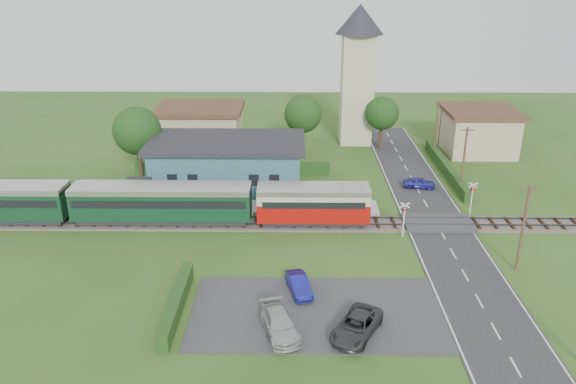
{
  "coord_description": "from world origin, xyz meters",
  "views": [
    {
      "loc": [
        -3.03,
        -44.28,
        21.85
      ],
      "look_at": [
        -3.61,
        4.0,
        2.39
      ],
      "focal_mm": 35.0,
      "sensor_mm": 36.0,
      "label": 1
    }
  ],
  "objects_px": {
    "train": "(127,202)",
    "house_east": "(478,130)",
    "car_park_silver": "(279,324)",
    "station_building": "(228,164)",
    "car_on_road": "(419,183)",
    "car_park_dark": "(357,326)",
    "pedestrian_far": "(167,200)",
    "equipment_hut": "(138,193)",
    "pedestrian_near": "(280,201)",
    "church_tower": "(358,65)",
    "car_park_blue": "(299,285)",
    "crossing_signal_near": "(404,214)",
    "crossing_signal_far": "(472,194)",
    "house_west": "(201,127)"
  },
  "relations": [
    {
      "from": "car_on_road",
      "to": "car_park_blue",
      "type": "relative_size",
      "value": 0.92
    },
    {
      "from": "station_building",
      "to": "car_park_silver",
      "type": "bearing_deg",
      "value": -76.57
    },
    {
      "from": "station_building",
      "to": "train",
      "type": "distance_m",
      "value": 12.12
    },
    {
      "from": "equipment_hut",
      "to": "pedestrian_near",
      "type": "relative_size",
      "value": 1.57
    },
    {
      "from": "house_east",
      "to": "car_park_silver",
      "type": "bearing_deg",
      "value": -121.97
    },
    {
      "from": "station_building",
      "to": "crossing_signal_far",
      "type": "bearing_deg",
      "value": -15.63
    },
    {
      "from": "car_park_silver",
      "to": "car_on_road",
      "type": "bearing_deg",
      "value": 44.72
    },
    {
      "from": "car_park_silver",
      "to": "crossing_signal_far",
      "type": "bearing_deg",
      "value": 30.57
    },
    {
      "from": "station_building",
      "to": "church_tower",
      "type": "bearing_deg",
      "value": 48.59
    },
    {
      "from": "house_east",
      "to": "car_park_dark",
      "type": "height_order",
      "value": "house_east"
    },
    {
      "from": "car_park_dark",
      "to": "pedestrian_far",
      "type": "height_order",
      "value": "pedestrian_far"
    },
    {
      "from": "car_park_dark",
      "to": "pedestrian_near",
      "type": "bearing_deg",
      "value": 133.64
    },
    {
      "from": "equipment_hut",
      "to": "car_on_road",
      "type": "relative_size",
      "value": 0.76
    },
    {
      "from": "crossing_signal_far",
      "to": "pedestrian_near",
      "type": "bearing_deg",
      "value": 179.98
    },
    {
      "from": "pedestrian_far",
      "to": "train",
      "type": "bearing_deg",
      "value": 104.22
    },
    {
      "from": "car_park_silver",
      "to": "station_building",
      "type": "bearing_deg",
      "value": 87.09
    },
    {
      "from": "car_park_silver",
      "to": "pedestrian_far",
      "type": "relative_size",
      "value": 2.46
    },
    {
      "from": "pedestrian_near",
      "to": "church_tower",
      "type": "bearing_deg",
      "value": -101.14
    },
    {
      "from": "pedestrian_far",
      "to": "car_park_dark",
      "type": "bearing_deg",
      "value": -164.08
    },
    {
      "from": "pedestrian_far",
      "to": "car_park_blue",
      "type": "bearing_deg",
      "value": -162.64
    },
    {
      "from": "train",
      "to": "house_east",
      "type": "distance_m",
      "value": 44.0
    },
    {
      "from": "train",
      "to": "crossing_signal_near",
      "type": "bearing_deg",
      "value": -5.61
    },
    {
      "from": "equipment_hut",
      "to": "house_west",
      "type": "xyz_separation_m",
      "value": [
        3.0,
        19.8,
        1.04
      ]
    },
    {
      "from": "car_park_blue",
      "to": "pedestrian_near",
      "type": "distance_m",
      "value": 14.01
    },
    {
      "from": "house_west",
      "to": "house_east",
      "type": "xyz_separation_m",
      "value": [
        35.0,
        -1.0,
        0.0
      ]
    },
    {
      "from": "house_west",
      "to": "car_park_blue",
      "type": "bearing_deg",
      "value": -70.34
    },
    {
      "from": "pedestrian_far",
      "to": "car_park_silver",
      "type": "bearing_deg",
      "value": -173.7
    },
    {
      "from": "station_building",
      "to": "car_on_road",
      "type": "height_order",
      "value": "station_building"
    },
    {
      "from": "car_on_road",
      "to": "car_park_blue",
      "type": "height_order",
      "value": "car_park_blue"
    },
    {
      "from": "house_east",
      "to": "pedestrian_far",
      "type": "bearing_deg",
      "value": -150.82
    },
    {
      "from": "car_park_dark",
      "to": "pedestrian_far",
      "type": "xyz_separation_m",
      "value": [
        -16.05,
        18.91,
        0.65
      ]
    },
    {
      "from": "train",
      "to": "church_tower",
      "type": "distance_m",
      "value": 35.7
    },
    {
      "from": "equipment_hut",
      "to": "station_building",
      "type": "height_order",
      "value": "station_building"
    },
    {
      "from": "station_building",
      "to": "house_east",
      "type": "xyz_separation_m",
      "value": [
        30.0,
        13.01,
        0.1
      ]
    },
    {
      "from": "car_park_blue",
      "to": "car_park_silver",
      "type": "relative_size",
      "value": 0.79
    },
    {
      "from": "crossing_signal_near",
      "to": "station_building",
      "type": "bearing_deg",
      "value": 145.19
    },
    {
      "from": "station_building",
      "to": "pedestrian_far",
      "type": "distance_m",
      "value": 8.43
    },
    {
      "from": "pedestrian_far",
      "to": "house_west",
      "type": "bearing_deg",
      "value": -24.67
    },
    {
      "from": "equipment_hut",
      "to": "church_tower",
      "type": "relative_size",
      "value": 0.14
    },
    {
      "from": "crossing_signal_near",
      "to": "car_on_road",
      "type": "xyz_separation_m",
      "value": [
        3.78,
        11.59,
        -1.52
      ]
    },
    {
      "from": "church_tower",
      "to": "crossing_signal_near",
      "type": "bearing_deg",
      "value": -87.18
    },
    {
      "from": "house_east",
      "to": "car_park_silver",
      "type": "xyz_separation_m",
      "value": [
        -23.94,
        -38.36,
        -2.05
      ]
    },
    {
      "from": "station_building",
      "to": "pedestrian_far",
      "type": "bearing_deg",
      "value": -127.7
    },
    {
      "from": "house_east",
      "to": "station_building",
      "type": "bearing_deg",
      "value": -156.56
    },
    {
      "from": "church_tower",
      "to": "car_park_blue",
      "type": "bearing_deg",
      "value": -101.56
    },
    {
      "from": "crossing_signal_far",
      "to": "car_park_silver",
      "type": "xyz_separation_m",
      "value": [
        -17.54,
        -18.75,
        -1.39
      ]
    },
    {
      "from": "house_west",
      "to": "house_east",
      "type": "bearing_deg",
      "value": -1.64
    },
    {
      "from": "pedestrian_near",
      "to": "car_park_blue",
      "type": "bearing_deg",
      "value": 107.38
    },
    {
      "from": "car_on_road",
      "to": "car_park_silver",
      "type": "height_order",
      "value": "car_park_silver"
    },
    {
      "from": "church_tower",
      "to": "car_park_silver",
      "type": "relative_size",
      "value": 3.83
    }
  ]
}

